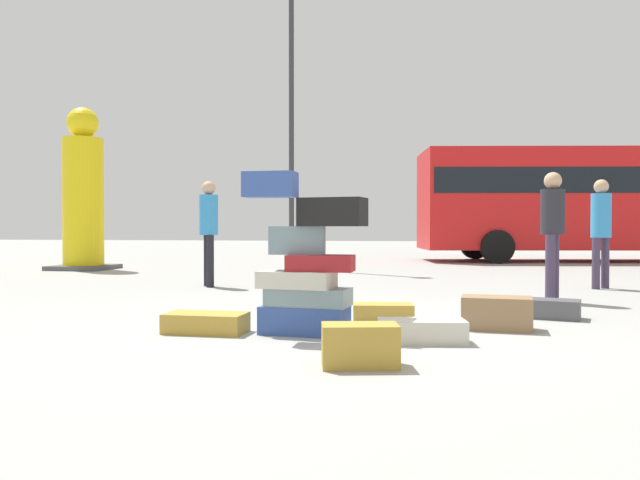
{
  "coord_description": "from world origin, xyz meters",
  "views": [
    {
      "loc": [
        0.87,
        -5.6,
        0.94
      ],
      "look_at": [
        -0.26,
        0.5,
        0.83
      ],
      "focal_mm": 34.41,
      "sensor_mm": 36.0,
      "label": 1
    }
  ],
  "objects_px": {
    "person_bearded_onlooker": "(601,224)",
    "yellow_dummy_statue": "(83,198)",
    "suitcase_tower": "(306,269)",
    "person_tourist_with_camera": "(209,224)",
    "suitcase_charcoal_behind_tower": "(553,309)",
    "suitcase_cream_white_trunk": "(422,331)",
    "suitcase_tan_foreground_far": "(206,323)",
    "suitcase_tan_upright_blue": "(360,345)",
    "suitcase_brown_foreground_near": "(496,313)",
    "suitcase_tan_right_side": "(383,312)",
    "person_passerby_in_red": "(553,224)",
    "lamp_post": "(291,73)",
    "parked_bus": "(602,197)"
  },
  "relations": [
    {
      "from": "suitcase_charcoal_behind_tower",
      "to": "parked_bus",
      "type": "bearing_deg",
      "value": 88.59
    },
    {
      "from": "suitcase_brown_foreground_near",
      "to": "suitcase_tan_foreground_far",
      "type": "distance_m",
      "value": 2.68
    },
    {
      "from": "suitcase_brown_foreground_near",
      "to": "parked_bus",
      "type": "height_order",
      "value": "parked_bus"
    },
    {
      "from": "suitcase_cream_white_trunk",
      "to": "person_passerby_in_red",
      "type": "distance_m",
      "value": 3.61
    },
    {
      "from": "suitcase_tower",
      "to": "suitcase_tan_foreground_far",
      "type": "bearing_deg",
      "value": -173.39
    },
    {
      "from": "suitcase_tan_foreground_far",
      "to": "suitcase_tower",
      "type": "bearing_deg",
      "value": 7.52
    },
    {
      "from": "person_passerby_in_red",
      "to": "suitcase_cream_white_trunk",
      "type": "bearing_deg",
      "value": -4.09
    },
    {
      "from": "suitcase_cream_white_trunk",
      "to": "suitcase_tan_upright_blue",
      "type": "bearing_deg",
      "value": -120.85
    },
    {
      "from": "suitcase_tan_foreground_far",
      "to": "suitcase_cream_white_trunk",
      "type": "relative_size",
      "value": 1.01
    },
    {
      "from": "suitcase_brown_foreground_near",
      "to": "suitcase_charcoal_behind_tower",
      "type": "height_order",
      "value": "suitcase_brown_foreground_near"
    },
    {
      "from": "suitcase_cream_white_trunk",
      "to": "person_bearded_onlooker",
      "type": "relative_size",
      "value": 0.42
    },
    {
      "from": "suitcase_tower",
      "to": "person_tourist_with_camera",
      "type": "bearing_deg",
      "value": 121.17
    },
    {
      "from": "suitcase_tower",
      "to": "person_bearded_onlooker",
      "type": "xyz_separation_m",
      "value": [
        3.69,
        4.84,
        0.43
      ]
    },
    {
      "from": "suitcase_tower",
      "to": "suitcase_cream_white_trunk",
      "type": "xyz_separation_m",
      "value": [
        1.02,
        -0.24,
        -0.49
      ]
    },
    {
      "from": "suitcase_tan_upright_blue",
      "to": "person_passerby_in_red",
      "type": "bearing_deg",
      "value": 51.74
    },
    {
      "from": "yellow_dummy_statue",
      "to": "suitcase_charcoal_behind_tower",
      "type": "bearing_deg",
      "value": -33.74
    },
    {
      "from": "parked_bus",
      "to": "suitcase_tan_right_side",
      "type": "bearing_deg",
      "value": -122.51
    },
    {
      "from": "suitcase_tower",
      "to": "suitcase_brown_foreground_near",
      "type": "height_order",
      "value": "suitcase_tower"
    },
    {
      "from": "suitcase_tower",
      "to": "suitcase_tan_right_side",
      "type": "height_order",
      "value": "suitcase_tower"
    },
    {
      "from": "suitcase_charcoal_behind_tower",
      "to": "suitcase_tan_right_side",
      "type": "xyz_separation_m",
      "value": [
        -1.75,
        -0.45,
        -0.01
      ]
    },
    {
      "from": "suitcase_tan_right_side",
      "to": "suitcase_tower",
      "type": "bearing_deg",
      "value": -130.66
    },
    {
      "from": "suitcase_cream_white_trunk",
      "to": "yellow_dummy_statue",
      "type": "distance_m",
      "value": 11.09
    },
    {
      "from": "person_bearded_onlooker",
      "to": "yellow_dummy_statue",
      "type": "xyz_separation_m",
      "value": [
        -10.47,
        2.65,
        0.63
      ]
    },
    {
      "from": "suitcase_tower",
      "to": "suitcase_charcoal_behind_tower",
      "type": "distance_m",
      "value": 2.78
    },
    {
      "from": "person_passerby_in_red",
      "to": "suitcase_tan_foreground_far",
      "type": "bearing_deg",
      "value": -26.79
    },
    {
      "from": "suitcase_tan_foreground_far",
      "to": "suitcase_cream_white_trunk",
      "type": "xyz_separation_m",
      "value": [
        1.93,
        -0.14,
        0.01
      ]
    },
    {
      "from": "suitcase_tan_right_side",
      "to": "lamp_post",
      "type": "height_order",
      "value": "lamp_post"
    },
    {
      "from": "suitcase_brown_foreground_near",
      "to": "suitcase_cream_white_trunk",
      "type": "height_order",
      "value": "suitcase_brown_foreground_near"
    },
    {
      "from": "suitcase_cream_white_trunk",
      "to": "lamp_post",
      "type": "distance_m",
      "value": 10.35
    },
    {
      "from": "suitcase_charcoal_behind_tower",
      "to": "suitcase_tan_upright_blue",
      "type": "relative_size",
      "value": 1.01
    },
    {
      "from": "person_bearded_onlooker",
      "to": "suitcase_brown_foreground_near",
      "type": "bearing_deg",
      "value": 26.1
    },
    {
      "from": "suitcase_tower",
      "to": "suitcase_tan_upright_blue",
      "type": "relative_size",
      "value": 2.78
    },
    {
      "from": "suitcase_cream_white_trunk",
      "to": "suitcase_tan_foreground_far",
      "type": "bearing_deg",
      "value": 167.57
    },
    {
      "from": "person_passerby_in_red",
      "to": "yellow_dummy_statue",
      "type": "height_order",
      "value": "yellow_dummy_statue"
    },
    {
      "from": "suitcase_tan_foreground_far",
      "to": "parked_bus",
      "type": "xyz_separation_m",
      "value": [
        6.81,
        13.52,
        1.75
      ]
    },
    {
      "from": "suitcase_tower",
      "to": "suitcase_brown_foreground_near",
      "type": "relative_size",
      "value": 2.27
    },
    {
      "from": "suitcase_brown_foreground_near",
      "to": "lamp_post",
      "type": "height_order",
      "value": "lamp_post"
    },
    {
      "from": "suitcase_charcoal_behind_tower",
      "to": "suitcase_tower",
      "type": "bearing_deg",
      "value": -134.36
    },
    {
      "from": "lamp_post",
      "to": "suitcase_tower",
      "type": "bearing_deg",
      "value": -76.05
    },
    {
      "from": "suitcase_tower",
      "to": "suitcase_charcoal_behind_tower",
      "type": "xyz_separation_m",
      "value": [
        2.35,
        1.39,
        -0.49
      ]
    },
    {
      "from": "suitcase_tower",
      "to": "lamp_post",
      "type": "bearing_deg",
      "value": 103.95
    },
    {
      "from": "suitcase_tan_right_side",
      "to": "suitcase_cream_white_trunk",
      "type": "bearing_deg",
      "value": -78.69
    },
    {
      "from": "lamp_post",
      "to": "suitcase_cream_white_trunk",
      "type": "bearing_deg",
      "value": -70.32
    },
    {
      "from": "suitcase_tan_right_side",
      "to": "person_passerby_in_red",
      "type": "height_order",
      "value": "person_passerby_in_red"
    },
    {
      "from": "lamp_post",
      "to": "suitcase_tan_upright_blue",
      "type": "bearing_deg",
      "value": -74.28
    },
    {
      "from": "person_passerby_in_red",
      "to": "parked_bus",
      "type": "height_order",
      "value": "parked_bus"
    },
    {
      "from": "person_passerby_in_red",
      "to": "suitcase_tan_upright_blue",
      "type": "bearing_deg",
      "value": -3.03
    },
    {
      "from": "suitcase_tan_upright_blue",
      "to": "person_tourist_with_camera",
      "type": "height_order",
      "value": "person_tourist_with_camera"
    },
    {
      "from": "person_bearded_onlooker",
      "to": "person_tourist_with_camera",
      "type": "bearing_deg",
      "value": -31.57
    },
    {
      "from": "suitcase_brown_foreground_near",
      "to": "suitcase_cream_white_trunk",
      "type": "relative_size",
      "value": 0.88
    }
  ]
}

